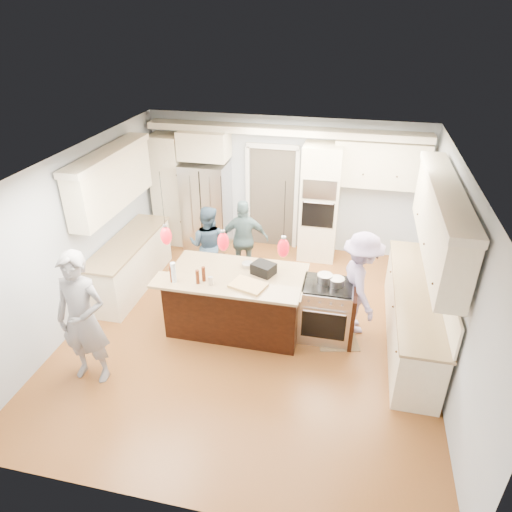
{
  "coord_description": "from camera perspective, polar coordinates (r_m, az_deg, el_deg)",
  "views": [
    {
      "loc": [
        1.33,
        -5.61,
        4.54
      ],
      "look_at": [
        0.0,
        0.35,
        1.15
      ],
      "focal_mm": 32.0,
      "sensor_mm": 36.0,
      "label": 1
    }
  ],
  "objects": [
    {
      "name": "oven_column",
      "position": [
        8.96,
        7.98,
        6.53
      ],
      "size": [
        0.72,
        0.69,
        2.3
      ],
      "color": "#F6EBC8",
      "rests_on": "ground"
    },
    {
      "name": "pendant_lights",
      "position": [
        6.0,
        -4.12,
        1.82
      ],
      "size": [
        1.75,
        0.15,
        1.03
      ],
      "color": "black",
      "rests_on": "ground"
    },
    {
      "name": "beer_bottle_c",
      "position": [
        6.41,
        -6.56,
        -2.25
      ],
      "size": [
        0.07,
        0.07,
        0.22
      ],
      "primitive_type": "cylinder",
      "rotation": [
        0.0,
        0.0,
        0.35
      ],
      "color": "#4B1E0D",
      "rests_on": "kitchen_island"
    },
    {
      "name": "back_upper_cabinets",
      "position": [
        9.09,
        -1.31,
        10.62
      ],
      "size": [
        5.3,
        0.61,
        2.54
      ],
      "color": "#F6EBC8",
      "rests_on": "ground"
    },
    {
      "name": "right_counter_run",
      "position": [
        6.95,
        20.01,
        -3.01
      ],
      "size": [
        0.64,
        3.1,
        2.51
      ],
      "color": "#F6EBC8",
      "rests_on": "ground"
    },
    {
      "name": "left_cabinets",
      "position": [
        8.21,
        -16.2,
        2.71
      ],
      "size": [
        0.64,
        2.3,
        2.51
      ],
      "color": "#F6EBC8",
      "rests_on": "ground"
    },
    {
      "name": "kitchen_island",
      "position": [
        7.15,
        -2.43,
        -5.5
      ],
      "size": [
        2.1,
        1.46,
        1.12
      ],
      "color": "black",
      "rests_on": "ground"
    },
    {
      "name": "cutting_board",
      "position": [
        6.29,
        -0.98,
        -3.68
      ],
      "size": [
        0.55,
        0.46,
        0.04
      ],
      "primitive_type": "cube",
      "rotation": [
        0.0,
        0.0,
        -0.3
      ],
      "color": "tan",
      "rests_on": "kitchen_island"
    },
    {
      "name": "pot_large",
      "position": [
        6.81,
        8.59,
        -2.79
      ],
      "size": [
        0.23,
        0.23,
        0.13
      ],
      "primitive_type": "cylinder",
      "color": "#B7B7BC",
      "rests_on": "island_range"
    },
    {
      "name": "floor_rug",
      "position": [
        7.37,
        9.93,
        -9.45
      ],
      "size": [
        0.79,
        0.99,
        0.01
      ],
      "primitive_type": "cube",
      "rotation": [
        0.0,
        0.0,
        0.23
      ],
      "color": "#8F754E",
      "rests_on": "ground"
    },
    {
      "name": "ground_plane",
      "position": [
        7.34,
        -0.6,
        -9.18
      ],
      "size": [
        6.0,
        6.0,
        0.0
      ],
      "primitive_type": "plane",
      "color": "#9C572A",
      "rests_on": "ground"
    },
    {
      "name": "person_far_left",
      "position": [
        8.26,
        -6.01,
        1.44
      ],
      "size": [
        0.71,
        0.56,
        1.47
      ],
      "primitive_type": "imported",
      "rotation": [
        0.0,
        0.0,
        3.14
      ],
      "color": "#324A63",
      "rests_on": "ground"
    },
    {
      "name": "person_bar_end",
      "position": [
        6.37,
        -20.85,
        -7.38
      ],
      "size": [
        0.7,
        0.46,
        1.92
      ],
      "primitive_type": "imported",
      "rotation": [
        0.0,
        0.0,
        0.0
      ],
      "color": "gray",
      "rests_on": "ground"
    },
    {
      "name": "person_range_side",
      "position": [
        7.08,
        12.88,
        -3.38
      ],
      "size": [
        0.9,
        1.2,
        1.66
      ],
      "primitive_type": "imported",
      "rotation": [
        0.0,
        0.0,
        1.86
      ],
      "color": "#A38FC1",
      "rests_on": "ground"
    },
    {
      "name": "beer_bottle_a",
      "position": [
        6.45,
        -10.48,
        -2.22
      ],
      "size": [
        0.07,
        0.07,
        0.25
      ],
      "primitive_type": "cylinder",
      "rotation": [
        0.0,
        0.0,
        -0.17
      ],
      "color": "#4B1E0D",
      "rests_on": "kitchen_island"
    },
    {
      "name": "beer_bottle_b",
      "position": [
        6.36,
        -7.32,
        -2.61
      ],
      "size": [
        0.07,
        0.07,
        0.21
      ],
      "primitive_type": "cylinder",
      "rotation": [
        0.0,
        0.0,
        -0.42
      ],
      "color": "#4B1E0D",
      "rests_on": "kitchen_island"
    },
    {
      "name": "pot_small",
      "position": [
        6.78,
        10.04,
        -3.17
      ],
      "size": [
        0.23,
        0.23,
        0.11
      ],
      "primitive_type": "cylinder",
      "color": "#B7B7BC",
      "rests_on": "island_range"
    },
    {
      "name": "island_range",
      "position": [
        7.06,
        8.93,
        -6.7
      ],
      "size": [
        0.82,
        0.71,
        0.92
      ],
      "color": "#B7B7BC",
      "rests_on": "ground"
    },
    {
      "name": "room_shell",
      "position": [
        6.37,
        -0.69,
        3.77
      ],
      "size": [
        5.54,
        6.04,
        2.72
      ],
      "color": "#B2BCC6",
      "rests_on": "ground"
    },
    {
      "name": "person_far_right",
      "position": [
        8.34,
        -1.49,
        2.07
      ],
      "size": [
        0.95,
        0.56,
        1.51
      ],
      "primitive_type": "imported",
      "rotation": [
        0.0,
        0.0,
        3.37
      ],
      "color": "slate",
      "rests_on": "ground"
    },
    {
      "name": "water_bottle",
      "position": [
        6.43,
        -10.28,
        -2.04
      ],
      "size": [
        0.08,
        0.08,
        0.3
      ],
      "primitive_type": "cylinder",
      "rotation": [
        0.0,
        0.0,
        -0.14
      ],
      "color": "silver",
      "rests_on": "kitchen_island"
    },
    {
      "name": "drink_can",
      "position": [
        6.34,
        -5.68,
        -3.11
      ],
      "size": [
        0.08,
        0.08,
        0.12
      ],
      "primitive_type": "cylinder",
      "rotation": [
        0.0,
        0.0,
        -0.21
      ],
      "color": "#B7B7BC",
      "rests_on": "kitchen_island"
    },
    {
      "name": "refrigerator",
      "position": [
        9.47,
        -6.19,
        6.25
      ],
      "size": [
        0.9,
        0.7,
        1.8
      ],
      "primitive_type": "cube",
      "color": "#B7B7BC",
      "rests_on": "ground"
    }
  ]
}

